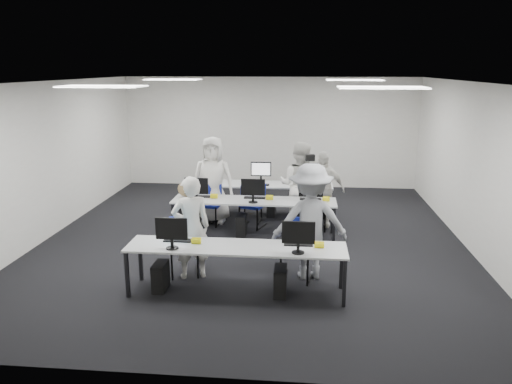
# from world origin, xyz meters

# --- Properties ---
(room) EXTENTS (9.00, 9.02, 3.00)m
(room) POSITION_xyz_m (0.00, 0.00, 1.50)
(room) COLOR black
(room) RESTS_ON ground
(ceiling_panels) EXTENTS (5.20, 4.60, 0.02)m
(ceiling_panels) POSITION_xyz_m (0.00, 0.00, 2.98)
(ceiling_panels) COLOR white
(ceiling_panels) RESTS_ON room
(desk_front) EXTENTS (3.20, 0.70, 0.73)m
(desk_front) POSITION_xyz_m (0.00, -2.40, 0.68)
(desk_front) COLOR #ACAFB1
(desk_front) RESTS_ON ground
(desk_mid) EXTENTS (3.20, 0.70, 0.73)m
(desk_mid) POSITION_xyz_m (0.00, 0.20, 0.68)
(desk_mid) COLOR #ACAFB1
(desk_mid) RESTS_ON ground
(desk_back) EXTENTS (3.20, 0.70, 0.73)m
(desk_back) POSITION_xyz_m (0.00, 1.60, 0.68)
(desk_back) COLOR #ACAFB1
(desk_back) RESTS_ON ground
(equipment_front) EXTENTS (2.51, 0.41, 1.19)m
(equipment_front) POSITION_xyz_m (-0.19, -2.42, 0.36)
(equipment_front) COLOR #0C60A2
(equipment_front) RESTS_ON desk_front
(equipment_mid) EXTENTS (2.91, 0.41, 1.19)m
(equipment_mid) POSITION_xyz_m (-0.19, 0.18, 0.36)
(equipment_mid) COLOR white
(equipment_mid) RESTS_ON desk_mid
(equipment_back) EXTENTS (2.91, 0.41, 1.19)m
(equipment_back) POSITION_xyz_m (0.19, 1.62, 0.36)
(equipment_back) COLOR white
(equipment_back) RESTS_ON desk_back
(chair_0) EXTENTS (0.56, 0.59, 0.91)m
(chair_0) POSITION_xyz_m (-0.94, -1.77, 0.29)
(chair_0) COLOR navy
(chair_0) RESTS_ON ground
(chair_1) EXTENTS (0.55, 0.58, 0.95)m
(chair_1) POSITION_xyz_m (0.89, -1.79, 0.30)
(chair_1) COLOR navy
(chair_1) RESTS_ON ground
(chair_2) EXTENTS (0.47, 0.50, 0.84)m
(chair_2) POSITION_xyz_m (-0.99, 0.84, 0.27)
(chair_2) COLOR navy
(chair_2) RESTS_ON ground
(chair_3) EXTENTS (0.57, 0.59, 0.90)m
(chair_3) POSITION_xyz_m (-0.08, 0.77, 0.28)
(chair_3) COLOR navy
(chair_3) RESTS_ON ground
(chair_4) EXTENTS (0.50, 0.54, 0.98)m
(chair_4) POSITION_xyz_m (1.20, 0.80, 0.31)
(chair_4) COLOR navy
(chair_4) RESTS_ON ground
(chair_5) EXTENTS (0.54, 0.57, 0.88)m
(chair_5) POSITION_xyz_m (-1.22, 0.99, 0.28)
(chair_5) COLOR navy
(chair_5) RESTS_ON ground
(chair_6) EXTENTS (0.44, 0.47, 0.84)m
(chair_6) POSITION_xyz_m (-0.15, 1.13, 0.26)
(chair_6) COLOR navy
(chair_6) RESTS_ON ground
(chair_7) EXTENTS (0.53, 0.56, 0.92)m
(chair_7) POSITION_xyz_m (1.07, 1.14, 0.29)
(chair_7) COLOR navy
(chair_7) RESTS_ON ground
(handbag) EXTENTS (0.42, 0.32, 0.31)m
(handbag) POSITION_xyz_m (-1.37, 0.33, 0.88)
(handbag) COLOR olive
(handbag) RESTS_ON desk_mid
(student_0) EXTENTS (0.70, 0.59, 1.65)m
(student_0) POSITION_xyz_m (-0.78, -1.89, 0.82)
(student_0) COLOR silver
(student_0) RESTS_ON ground
(student_1) EXTENTS (1.02, 0.88, 1.79)m
(student_1) POSITION_xyz_m (0.87, 0.88, 0.89)
(student_1) COLOR silver
(student_1) RESTS_ON ground
(student_2) EXTENTS (0.91, 0.60, 1.85)m
(student_2) POSITION_xyz_m (-0.96, 1.02, 0.92)
(student_2) COLOR silver
(student_2) RESTS_ON ground
(student_3) EXTENTS (0.96, 0.46, 1.59)m
(student_3) POSITION_xyz_m (1.34, 0.98, 0.80)
(student_3) COLOR silver
(student_3) RESTS_ON ground
(photographer) EXTENTS (1.27, 0.84, 1.84)m
(photographer) POSITION_xyz_m (1.07, -1.70, 0.92)
(photographer) COLOR gray
(photographer) RESTS_ON ground
(dslr_camera) EXTENTS (0.16, 0.20, 0.10)m
(dslr_camera) POSITION_xyz_m (1.05, -1.52, 1.90)
(dslr_camera) COLOR black
(dslr_camera) RESTS_ON photographer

